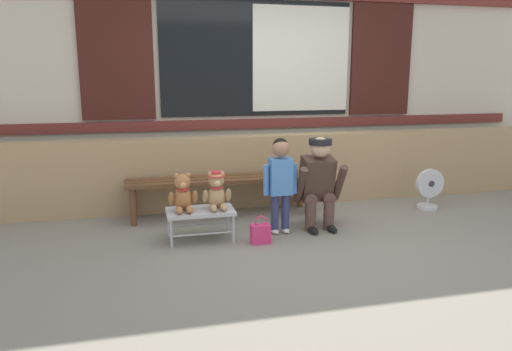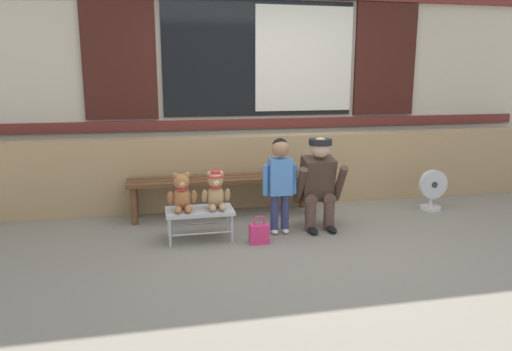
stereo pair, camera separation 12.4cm
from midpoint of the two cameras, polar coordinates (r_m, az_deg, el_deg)
name	(u,v)px [view 2 (the right image)]	position (r m, az deg, el deg)	size (l,w,h in m)	color
ground_plane	(303,243)	(4.61, 6.38, -7.94)	(60.00, 60.00, 0.00)	gray
brick_low_wall	(267,170)	(5.81, 1.98, 0.65)	(7.79, 0.25, 0.85)	tan
shop_facade	(258,56)	(6.21, 0.88, 14.02)	(7.95, 0.26, 3.57)	beige
wooden_bench_long	(223,183)	(5.36, -3.26, -0.91)	(2.10, 0.40, 0.44)	brown
small_display_bench	(200,213)	(4.62, -5.97, -4.41)	(0.64, 0.36, 0.30)	#BCBCC1
teddy_bear_plain	(182,193)	(4.56, -8.02, -2.12)	(0.28, 0.26, 0.36)	#A86B3D
teddy_bear_with_hat	(216,191)	(4.59, -4.04, -1.82)	(0.28, 0.27, 0.36)	tan
child_standing	(280,175)	(4.71, 3.63, 0.02)	(0.35, 0.18, 0.96)	navy
adult_crouching	(319,183)	(4.93, 8.18, -0.85)	(0.50, 0.49, 0.95)	brown
handbag_on_ground	(259,233)	(4.54, 1.16, -6.90)	(0.18, 0.11, 0.27)	#E53370
floor_fan	(432,190)	(5.98, 20.79, -1.63)	(0.34, 0.24, 0.48)	silver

